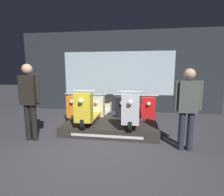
# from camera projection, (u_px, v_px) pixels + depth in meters

# --- Properties ---
(ground_plane) EXTENTS (30.00, 30.00, 0.00)m
(ground_plane) POSITION_uv_depth(u_px,v_px,m) (92.00, 158.00, 3.37)
(ground_plane) COLOR #38383D
(shop_wall_back) EXTENTS (7.99, 0.09, 3.20)m
(shop_wall_back) POSITION_uv_depth(u_px,v_px,m) (118.00, 72.00, 7.02)
(shop_wall_back) COLOR #23282D
(shop_wall_back) RESTS_ON ground_plane
(display_platform) EXTENTS (2.51, 1.49, 0.26)m
(display_platform) POSITION_uv_depth(u_px,v_px,m) (111.00, 126.00, 4.88)
(display_platform) COLOR #2D2823
(display_platform) RESTS_ON ground_plane
(scooter_display_left) EXTENTS (0.58, 1.80, 0.95)m
(scooter_display_left) POSITION_uv_depth(u_px,v_px,m) (90.00, 109.00, 4.81)
(scooter_display_left) COLOR black
(scooter_display_left) RESTS_ON display_platform
(scooter_display_right) EXTENTS (0.58, 1.80, 0.95)m
(scooter_display_right) POSITION_uv_depth(u_px,v_px,m) (131.00, 110.00, 4.65)
(scooter_display_right) COLOR black
(scooter_display_right) RESTS_ON display_platform
(scooter_backrow_0) EXTENTS (0.58, 1.80, 0.95)m
(scooter_backrow_0) POSITION_uv_depth(u_px,v_px,m) (80.00, 108.00, 6.18)
(scooter_backrow_0) COLOR black
(scooter_backrow_0) RESTS_ON ground_plane
(scooter_backrow_1) EXTENTS (0.58, 1.80, 0.95)m
(scooter_backrow_1) POSITION_uv_depth(u_px,v_px,m) (102.00, 108.00, 6.06)
(scooter_backrow_1) COLOR black
(scooter_backrow_1) RESTS_ON ground_plane
(scooter_backrow_2) EXTENTS (0.58, 1.80, 0.95)m
(scooter_backrow_2) POSITION_uv_depth(u_px,v_px,m) (124.00, 109.00, 5.95)
(scooter_backrow_2) COLOR black
(scooter_backrow_2) RESTS_ON ground_plane
(scooter_backrow_3) EXTENTS (0.58, 1.80, 0.95)m
(scooter_backrow_3) POSITION_uv_depth(u_px,v_px,m) (147.00, 110.00, 5.83)
(scooter_backrow_3) COLOR black
(scooter_backrow_3) RESTS_ON ground_plane
(person_left_browsing) EXTENTS (0.53, 0.24, 1.82)m
(person_left_browsing) POSITION_uv_depth(u_px,v_px,m) (29.00, 97.00, 4.07)
(person_left_browsing) COLOR black
(person_left_browsing) RESTS_ON ground_plane
(person_right_browsing) EXTENTS (0.54, 0.22, 1.71)m
(person_right_browsing) POSITION_uv_depth(u_px,v_px,m) (188.00, 104.00, 3.56)
(person_right_browsing) COLOR #232838
(person_right_browsing) RESTS_ON ground_plane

